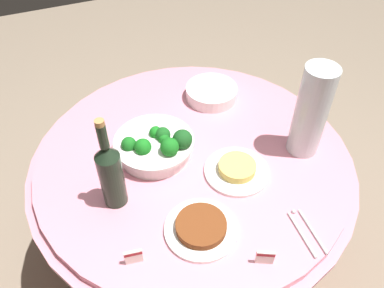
% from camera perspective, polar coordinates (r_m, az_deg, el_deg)
% --- Properties ---
extents(ground_plane, '(6.00, 6.00, 0.00)m').
position_cam_1_polar(ground_plane, '(1.99, -0.00, -16.33)').
color(ground_plane, gray).
extents(buffet_table, '(1.16, 1.16, 0.74)m').
position_cam_1_polar(buffet_table, '(1.67, -0.00, -10.12)').
color(buffet_table, maroon).
rests_on(buffet_table, ground_plane).
extents(broccoli_bowl, '(0.28, 0.28, 0.12)m').
position_cam_1_polar(broccoli_bowl, '(1.37, -5.29, -0.19)').
color(broccoli_bowl, white).
rests_on(broccoli_bowl, buffet_table).
extents(plate_stack, '(0.21, 0.21, 0.05)m').
position_cam_1_polar(plate_stack, '(1.62, 2.85, 7.49)').
color(plate_stack, white).
rests_on(plate_stack, buffet_table).
extents(wine_bottle, '(0.07, 0.07, 0.34)m').
position_cam_1_polar(wine_bottle, '(1.18, -11.75, -4.17)').
color(wine_bottle, '#1D2E1F').
rests_on(wine_bottle, buffet_table).
extents(decorative_fruit_vase, '(0.11, 0.11, 0.34)m').
position_cam_1_polar(decorative_fruit_vase, '(1.36, 16.90, 4.24)').
color(decorative_fruit_vase, silver).
rests_on(decorative_fruit_vase, buffet_table).
extents(serving_tongs, '(0.06, 0.17, 0.01)m').
position_cam_1_polar(serving_tongs, '(1.24, 16.21, -12.03)').
color(serving_tongs, silver).
rests_on(serving_tongs, buffet_table).
extents(food_plate_noodles, '(0.22, 0.22, 0.04)m').
position_cam_1_polar(food_plate_noodles, '(1.33, 6.55, -3.70)').
color(food_plate_noodles, white).
rests_on(food_plate_noodles, buffet_table).
extents(food_plate_stir_fry, '(0.22, 0.22, 0.04)m').
position_cam_1_polar(food_plate_stir_fry, '(1.18, 1.32, -12.06)').
color(food_plate_stir_fry, white).
rests_on(food_plate_stir_fry, buffet_table).
extents(label_placard_front, '(0.05, 0.02, 0.05)m').
position_cam_1_polar(label_placard_front, '(1.13, -8.52, -15.84)').
color(label_placard_front, white).
rests_on(label_placard_front, buffet_table).
extents(label_placard_mid, '(0.05, 0.03, 0.05)m').
position_cam_1_polar(label_placard_mid, '(1.13, 10.60, -15.84)').
color(label_placard_mid, white).
rests_on(label_placard_mid, buffet_table).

